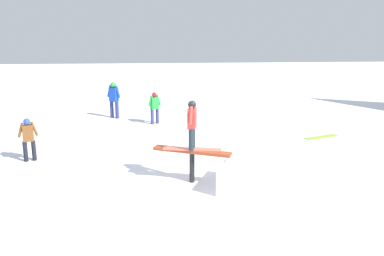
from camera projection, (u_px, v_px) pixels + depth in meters
name	position (u px, v px, depth m)	size (l,w,h in m)	color
ground_plane	(192.00, 182.00, 11.68)	(60.00, 60.00, 0.00)	white
rail_feature	(192.00, 155.00, 11.48)	(2.10, 1.07, 0.92)	black
snow_kicker_ramp	(257.00, 178.00, 11.04)	(1.80, 1.50, 0.69)	white
main_rider_on_rail	(192.00, 126.00, 11.28)	(1.58, 0.71, 1.34)	#E46951
bystander_blue	(114.00, 98.00, 18.74)	(0.65, 0.47, 1.60)	navy
bystander_green	(155.00, 106.00, 17.76)	(0.55, 0.36, 1.33)	navy
bystander_brown	(28.00, 137.00, 13.18)	(0.60, 0.29, 1.36)	black
loose_snowboard_lime	(321.00, 137.00, 15.93)	(1.40, 0.28, 0.02)	#97D72F
loose_snowboard_white	(164.00, 138.00, 15.74)	(1.32, 0.28, 0.02)	white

